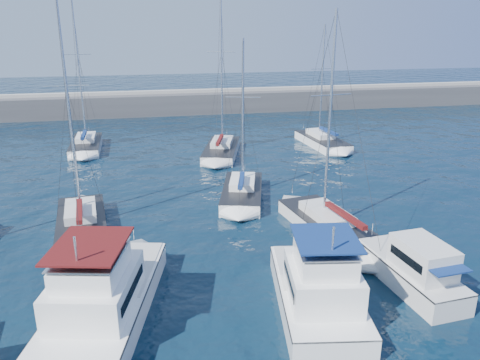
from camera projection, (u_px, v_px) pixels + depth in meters
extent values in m
plane|color=black|center=(239.00, 297.00, 23.41)|extent=(220.00, 220.00, 0.00)
cube|color=#424244|center=(170.00, 106.00, 71.34)|extent=(160.00, 6.00, 4.00)
cube|color=gray|center=(169.00, 92.00, 70.64)|extent=(160.00, 1.20, 0.50)
cube|color=white|center=(107.00, 305.00, 22.05)|extent=(5.99, 10.61, 1.60)
cube|color=#262628|center=(106.00, 292.00, 21.81)|extent=(6.06, 10.62, 0.08)
cube|color=white|center=(96.00, 290.00, 20.38)|extent=(4.21, 5.25, 1.60)
cube|color=black|center=(96.00, 288.00, 20.36)|extent=(4.06, 4.36, 0.45)
cube|color=white|center=(91.00, 267.00, 19.80)|extent=(3.26, 3.75, 0.90)
cube|color=#4B0F0F|center=(89.00, 245.00, 19.48)|extent=(3.68, 4.28, 0.08)
cube|color=white|center=(316.00, 300.00, 22.49)|extent=(4.84, 8.75, 1.60)
cube|color=#262628|center=(317.00, 286.00, 22.25)|extent=(4.91, 8.76, 0.08)
cube|color=white|center=(322.00, 282.00, 21.02)|extent=(3.59, 4.28, 1.60)
cube|color=black|center=(322.00, 280.00, 20.99)|extent=(3.53, 3.53, 0.45)
cube|color=white|center=(325.00, 259.00, 20.43)|extent=(2.81, 3.04, 0.90)
cube|color=navy|center=(326.00, 238.00, 20.11)|extent=(3.17, 3.47, 0.08)
cube|color=silver|center=(409.00, 278.00, 24.45)|extent=(2.90, 6.95, 1.60)
cube|color=#262628|center=(411.00, 265.00, 24.21)|extent=(2.95, 6.95, 0.08)
cube|color=silver|center=(423.00, 257.00, 23.19)|extent=(2.25, 3.30, 1.60)
cube|color=black|center=(423.00, 256.00, 23.17)|extent=(2.23, 2.67, 0.45)
cube|color=navy|center=(441.00, 264.00, 21.97)|extent=(2.04, 2.22, 0.07)
cube|color=silver|center=(82.00, 227.00, 30.82)|extent=(3.88, 8.71, 1.30)
cube|color=#262628|center=(81.00, 218.00, 30.62)|extent=(3.94, 8.72, 0.06)
cube|color=silver|center=(81.00, 210.00, 30.99)|extent=(2.33, 3.88, 0.55)
cylinder|color=silver|center=(69.00, 107.00, 29.10)|extent=(0.18, 0.18, 13.23)
cylinder|color=silver|center=(80.00, 213.00, 29.20)|extent=(0.57, 4.21, 0.12)
cube|color=#4B0F0F|center=(79.00, 211.00, 29.06)|extent=(0.75, 3.81, 0.28)
cube|color=white|center=(242.00, 195.00, 36.47)|extent=(4.81, 8.25, 1.30)
cube|color=#262628|center=(242.00, 188.00, 36.27)|extent=(4.87, 8.26, 0.06)
cube|color=white|center=(243.00, 182.00, 36.63)|extent=(2.70, 3.77, 0.55)
cylinder|color=silver|center=(243.00, 111.00, 35.15)|extent=(0.18, 0.18, 10.60)
cylinder|color=silver|center=(241.00, 182.00, 34.89)|extent=(1.12, 3.78, 0.12)
cube|color=navy|center=(241.00, 180.00, 34.75)|extent=(1.24, 3.46, 0.28)
cube|color=silver|center=(331.00, 230.00, 30.31)|extent=(4.48, 9.67, 1.30)
cube|color=#262628|center=(331.00, 221.00, 30.11)|extent=(4.54, 9.68, 0.06)
cube|color=silver|center=(327.00, 213.00, 30.52)|extent=(2.61, 4.33, 0.55)
cylinder|color=silver|center=(330.00, 115.00, 28.79)|extent=(0.18, 0.18, 12.42)
cylinder|color=silver|center=(344.00, 217.00, 28.59)|extent=(0.82, 4.62, 0.12)
cube|color=#4B0F0F|center=(345.00, 215.00, 28.45)|extent=(0.98, 4.19, 0.28)
cube|color=white|center=(86.00, 147.00, 50.66)|extent=(3.15, 8.25, 1.30)
cube|color=#262628|center=(86.00, 141.00, 50.46)|extent=(3.21, 8.26, 0.06)
cube|color=white|center=(86.00, 137.00, 50.83)|extent=(2.02, 3.62, 0.55)
cylinder|color=silver|center=(79.00, 68.00, 48.79)|extent=(0.18, 0.18, 14.22)
cylinder|color=silver|center=(84.00, 136.00, 49.05)|extent=(0.20, 4.10, 0.12)
cube|color=navy|center=(84.00, 135.00, 48.91)|extent=(0.42, 3.70, 0.28)
cube|color=silver|center=(222.00, 152.00, 48.69)|extent=(5.47, 9.42, 1.30)
cube|color=#262628|center=(221.00, 146.00, 48.49)|extent=(5.52, 9.44, 0.06)
cube|color=silver|center=(222.00, 142.00, 48.91)|extent=(3.02, 4.31, 0.55)
cylinder|color=silver|center=(222.00, 67.00, 46.80)|extent=(0.18, 0.18, 14.83)
cylinder|color=silver|center=(220.00, 141.00, 46.95)|extent=(1.36, 4.31, 0.12)
cube|color=#4B0F0F|center=(220.00, 140.00, 46.80)|extent=(1.46, 3.95, 0.28)
cube|color=white|center=(322.00, 143.00, 52.31)|extent=(3.69, 8.81, 1.30)
cube|color=#262628|center=(322.00, 138.00, 52.11)|extent=(3.75, 8.82, 0.06)
cube|color=white|center=(320.00, 134.00, 52.50)|extent=(2.25, 3.91, 0.55)
cylinder|color=silver|center=(322.00, 80.00, 50.89)|extent=(0.18, 0.18, 11.52)
cylinder|color=silver|center=(328.00, 132.00, 50.66)|extent=(0.47, 4.29, 0.12)
cube|color=navy|center=(329.00, 131.00, 50.52)|extent=(0.66, 3.88, 0.28)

